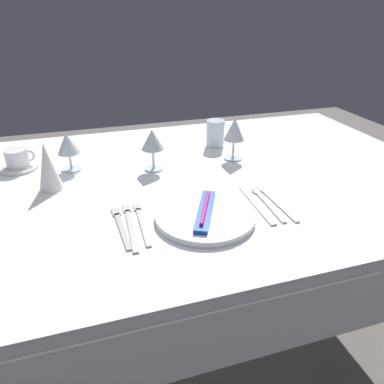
# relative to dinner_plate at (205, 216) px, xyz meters

# --- Properties ---
(ground_plane) EXTENTS (6.00, 6.00, 0.00)m
(ground_plane) POSITION_rel_dinner_plate_xyz_m (0.01, 0.27, -0.75)
(ground_plane) COLOR slate
(dining_table) EXTENTS (1.80, 1.11, 0.74)m
(dining_table) POSITION_rel_dinner_plate_xyz_m (0.01, 0.27, -0.09)
(dining_table) COLOR white
(dining_table) RESTS_ON ground
(dinner_plate) EXTENTS (0.27, 0.27, 0.02)m
(dinner_plate) POSITION_rel_dinner_plate_xyz_m (0.00, 0.00, 0.00)
(dinner_plate) COLOR white
(dinner_plate) RESTS_ON dining_table
(toothbrush_package) EXTENTS (0.12, 0.21, 0.02)m
(toothbrush_package) POSITION_rel_dinner_plate_xyz_m (0.00, 0.00, 0.02)
(toothbrush_package) COLOR blue
(toothbrush_package) RESTS_ON dinner_plate
(fork_outer) EXTENTS (0.02, 0.22, 0.00)m
(fork_outer) POSITION_rel_dinner_plate_xyz_m (-0.17, 0.03, -0.01)
(fork_outer) COLOR beige
(fork_outer) RESTS_ON dining_table
(fork_inner) EXTENTS (0.03, 0.23, 0.00)m
(fork_inner) POSITION_rel_dinner_plate_xyz_m (-0.20, 0.03, -0.01)
(fork_inner) COLOR beige
(fork_inner) RESTS_ON dining_table
(fork_salad) EXTENTS (0.03, 0.21, 0.00)m
(fork_salad) POSITION_rel_dinner_plate_xyz_m (-0.22, 0.03, -0.01)
(fork_salad) COLOR beige
(fork_salad) RESTS_ON dining_table
(dinner_knife) EXTENTS (0.02, 0.23, 0.00)m
(dinner_knife) POSITION_rel_dinner_plate_xyz_m (0.16, 0.02, -0.01)
(dinner_knife) COLOR beige
(dinner_knife) RESTS_ON dining_table
(spoon_soup) EXTENTS (0.03, 0.20, 0.01)m
(spoon_soup) POSITION_rel_dinner_plate_xyz_m (0.20, 0.04, -0.01)
(spoon_soup) COLOR beige
(spoon_soup) RESTS_ON dining_table
(spoon_dessert) EXTENTS (0.03, 0.23, 0.01)m
(spoon_dessert) POSITION_rel_dinner_plate_xyz_m (0.22, 0.05, -0.01)
(spoon_dessert) COLOR beige
(spoon_dessert) RESTS_ON dining_table
(saucer_left) EXTENTS (0.13, 0.13, 0.01)m
(saucer_left) POSITION_rel_dinner_plate_xyz_m (-0.52, 0.50, -0.00)
(saucer_left) COLOR white
(saucer_left) RESTS_ON dining_table
(coffee_cup_left) EXTENTS (0.10, 0.08, 0.06)m
(coffee_cup_left) POSITION_rel_dinner_plate_xyz_m (-0.52, 0.50, 0.03)
(coffee_cup_left) COLOR white
(coffee_cup_left) RESTS_ON saucer_left
(wine_glass_centre) EXTENTS (0.07, 0.07, 0.15)m
(wine_glass_centre) POSITION_rel_dinner_plate_xyz_m (0.23, 0.36, 0.10)
(wine_glass_centre) COLOR silver
(wine_glass_centre) RESTS_ON dining_table
(wine_glass_left) EXTENTS (0.07, 0.07, 0.13)m
(wine_glass_left) POSITION_rel_dinner_plate_xyz_m (-0.34, 0.43, 0.08)
(wine_glass_left) COLOR silver
(wine_glass_left) RESTS_ON dining_table
(wine_glass_right) EXTENTS (0.08, 0.08, 0.14)m
(wine_glass_right) POSITION_rel_dinner_plate_xyz_m (-0.07, 0.36, 0.09)
(wine_glass_right) COLOR silver
(wine_glass_right) RESTS_ON dining_table
(drink_tumbler) EXTENTS (0.07, 0.07, 0.11)m
(drink_tumbler) POSITION_rel_dinner_plate_xyz_m (0.22, 0.51, 0.04)
(drink_tumbler) COLOR silver
(drink_tumbler) RESTS_ON dining_table
(napkin_folded) EXTENTS (0.07, 0.07, 0.15)m
(napkin_folded) POSITION_rel_dinner_plate_xyz_m (-0.40, 0.30, 0.07)
(napkin_folded) COLOR white
(napkin_folded) RESTS_ON dining_table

